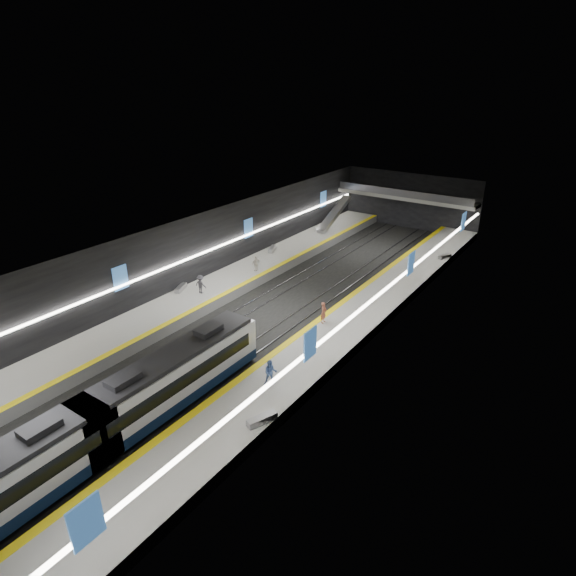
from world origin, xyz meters
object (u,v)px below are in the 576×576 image
Objects in this scene: escalator at (334,214)px; passenger_right_b at (271,373)px; bench_right_near at (262,419)px; train at (90,429)px; bench_left_near at (181,288)px; bench_left_far at (272,249)px; passenger_right_a at (324,313)px; passenger_left_a at (256,264)px; passenger_left_b at (201,284)px; bench_right_far at (445,256)px.

escalator is 4.17× the size of passenger_right_b.
bench_right_near is at bearing -66.39° from escalator.
train is 22.14m from bench_left_near.
bench_left_near is (-12.00, 18.58, -0.96)m from train.
bench_left_far is 19.20m from passenger_right_a.
passenger_left_a is (1.16, -19.26, -1.01)m from escalator.
passenger_left_a is (-15.83, 19.61, 0.65)m from bench_right_near.
passenger_right_b reaches higher than passenger_left_b.
passenger_right_a is 1.02× the size of passenger_left_b.
bench_right_far is at bearing 30.15° from bench_left_near.
bench_left_near is 2.40m from passenger_left_b.
passenger_right_a is at bearing -62.12° from escalator.
bench_left_near is 22.11m from bench_right_near.
passenger_right_b is (-1.99, -31.88, 0.73)m from bench_right_far.
train is at bearing -113.11° from bench_right_near.
bench_right_near is at bearing -98.47° from passenger_right_b.
passenger_left_a is (-13.85, 16.02, -0.06)m from passenger_right_b.
bench_left_far reaches higher than bench_left_near.
train is at bearing -78.63° from bench_right_far.
bench_left_far is 6.82m from passenger_left_a.
passenger_right_b is 17.03m from passenger_left_b.
escalator is at bearing 134.42° from bench_right_near.
bench_right_near is 14.08m from passenger_right_a.
bench_right_near is at bearing -69.34° from bench_right_far.
bench_right_near reaches higher than bench_left_near.
train is 28.29m from passenger_left_a.
passenger_left_a reaches higher than bench_left_near.
escalator reaches higher than passenger_left_b.
passenger_right_a is (15.37, 2.26, 0.73)m from bench_left_near.
bench_left_near is 1.06× the size of passenger_left_a.
passenger_right_a is at bearing 61.96° from passenger_right_b.
escalator is 4.00× the size of bench_left_far.
passenger_left_b is at bearing 165.31° from bench_right_near.
bench_right_near is at bearing 139.53° from passenger_left_b.
train is 14.40× the size of passenger_right_a.
passenger_right_a is at bearing 125.73° from bench_right_near.
bench_left_far is at bearing 46.17° from passenger_right_a.
passenger_left_b is at bearing -104.90° from bench_right_far.
bench_left_far is 1.04× the size of passenger_right_b.
bench_left_far is 1.04× the size of passenger_right_a.
escalator is 4.22× the size of bench_left_near.
passenger_left_b is at bearing 113.12° from passenger_right_b.
bench_right_near is at bearing -52.46° from bench_left_near.
passenger_right_b is at bearing -72.89° from bench_right_far.
train is at bearing 37.87° from passenger_left_a.
train is 10.12m from bench_right_near.
passenger_left_b reaches higher than bench_left_near.
train reaches higher than bench_left_far.
passenger_right_b is 1.01× the size of passenger_left_b.
bench_right_near is 1.06× the size of passenger_right_b.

